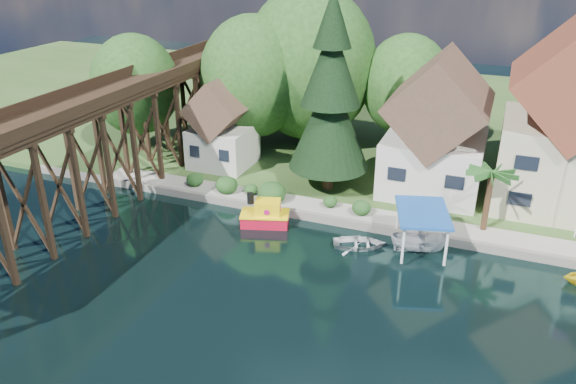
% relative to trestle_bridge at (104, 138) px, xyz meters
% --- Properties ---
extents(ground, '(140.00, 140.00, 0.00)m').
position_rel_trestle_bridge_xyz_m(ground, '(16.00, -5.17, -5.35)').
color(ground, black).
rests_on(ground, ground).
extents(bank, '(140.00, 52.00, 0.50)m').
position_rel_trestle_bridge_xyz_m(bank, '(16.00, 28.83, -5.10)').
color(bank, '#2C471C').
rests_on(bank, ground).
extents(seawall, '(60.00, 0.40, 0.62)m').
position_rel_trestle_bridge_xyz_m(seawall, '(20.00, 2.83, -5.04)').
color(seawall, slate).
rests_on(seawall, ground).
extents(promenade, '(50.00, 2.60, 0.06)m').
position_rel_trestle_bridge_xyz_m(promenade, '(22.00, 4.13, -4.82)').
color(promenade, gray).
rests_on(promenade, bank).
extents(trestle_bridge, '(4.12, 44.18, 9.30)m').
position_rel_trestle_bridge_xyz_m(trestle_bridge, '(0.00, 0.00, 0.00)').
color(trestle_bridge, black).
rests_on(trestle_bridge, ground).
extents(house_left, '(7.64, 8.64, 11.02)m').
position_rel_trestle_bridge_xyz_m(house_left, '(23.00, 10.83, -0.21)').
color(house_left, beige).
rests_on(house_left, bank).
extents(house_center, '(8.65, 9.18, 13.89)m').
position_rel_trestle_bridge_xyz_m(house_center, '(32.00, 11.33, 1.07)').
color(house_center, '#BEB494').
rests_on(house_center, bank).
extents(shed, '(5.09, 5.40, 7.85)m').
position_rel_trestle_bridge_xyz_m(shed, '(5.00, 9.33, -1.52)').
color(shed, beige).
rests_on(shed, bank).
extents(bg_trees, '(49.90, 13.30, 10.57)m').
position_rel_trestle_bridge_xyz_m(bg_trees, '(17.00, 16.08, 1.94)').
color(bg_trees, '#382314').
rests_on(bg_trees, bank).
extents(shrubs, '(15.76, 2.47, 1.70)m').
position_rel_trestle_bridge_xyz_m(shrubs, '(11.40, 4.09, -4.12)').
color(shrubs, '#163D16').
rests_on(shrubs, bank).
extents(conifer, '(6.32, 6.32, 15.56)m').
position_rel_trestle_bridge_xyz_m(conifer, '(15.23, 7.84, 2.64)').
color(conifer, '#382314').
rests_on(conifer, bank).
extents(palm_tree, '(3.65, 3.65, 4.72)m').
position_rel_trestle_bridge_xyz_m(palm_tree, '(27.53, 4.97, -0.73)').
color(palm_tree, '#382314').
rests_on(palm_tree, bank).
extents(tugboat, '(3.89, 2.86, 2.53)m').
position_rel_trestle_bridge_xyz_m(tugboat, '(12.68, 1.01, -4.59)').
color(tugboat, red).
rests_on(tugboat, ground).
extents(boat_white_a, '(4.20, 3.57, 0.74)m').
position_rel_trestle_bridge_xyz_m(boat_white_a, '(19.89, 0.36, -4.98)').
color(boat_white_a, silver).
rests_on(boat_white_a, ground).
extents(boat_canopy, '(4.39, 5.40, 3.03)m').
position_rel_trestle_bridge_xyz_m(boat_canopy, '(23.74, 1.20, -4.05)').
color(boat_canopy, silver).
rests_on(boat_canopy, ground).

